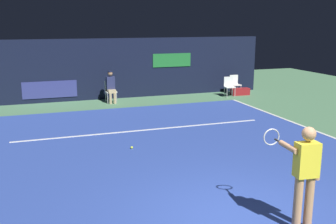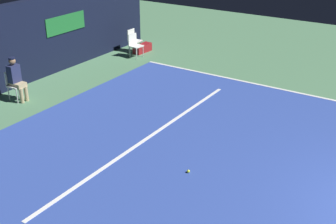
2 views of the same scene
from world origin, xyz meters
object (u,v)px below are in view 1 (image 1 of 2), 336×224
object	(u,v)px
equipment_bag	(240,92)
courtside_chair_near	(235,83)
line_judge_on_chair	(111,86)
courtside_chair_far	(229,85)
tennis_ball	(132,148)
tennis_player	(305,172)

from	to	relation	value
equipment_bag	courtside_chair_near	bearing A→B (deg)	109.66
line_judge_on_chair	equipment_bag	xyz separation A→B (m)	(5.95, -0.22, -0.53)
courtside_chair_near	courtside_chair_far	size ratio (longest dim) A/B	1.00
courtside_chair_near	courtside_chair_far	bearing A→B (deg)	-138.92
line_judge_on_chair	courtside_chair_near	xyz separation A→B (m)	(5.84, 0.13, -0.18)
tennis_ball	courtside_chair_far	bearing A→B (deg)	44.72
tennis_player	equipment_bag	bearing A→B (deg)	65.33
line_judge_on_chair	tennis_player	bearing A→B (deg)	-85.44
courtside_chair_far	line_judge_on_chair	bearing A→B (deg)	176.28
line_judge_on_chair	courtside_chair_far	world-z (taller)	line_judge_on_chair
equipment_bag	tennis_ball	bearing A→B (deg)	-134.87
equipment_bag	line_judge_on_chair	bearing A→B (deg)	-179.36
tennis_player	equipment_bag	distance (m)	12.13
courtside_chair_far	equipment_bag	world-z (taller)	courtside_chair_far
courtside_chair_far	equipment_bag	xyz separation A→B (m)	(0.65, 0.13, -0.34)
courtside_chair_far	tennis_ball	bearing A→B (deg)	-135.28
tennis_player	tennis_ball	bearing A→B (deg)	107.95
courtside_chair_near	tennis_ball	size ratio (longest dim) A/B	12.94
tennis_player	courtside_chair_far	world-z (taller)	tennis_player
tennis_player	courtside_chair_near	distance (m)	12.38
line_judge_on_chair	equipment_bag	bearing A→B (deg)	-2.08
courtside_chair_far	tennis_player	bearing A→B (deg)	-112.06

